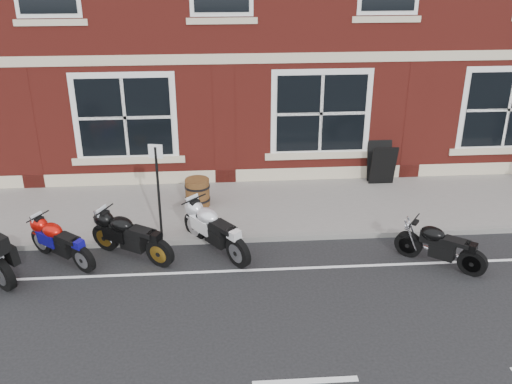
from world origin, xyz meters
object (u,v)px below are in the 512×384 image
at_px(moto_sport_black, 131,234).
at_px(moto_naked_black, 439,243).
at_px(barrel_planter, 197,192).
at_px(a_board_sign, 381,163).
at_px(moto_sport_red, 61,240).
at_px(moto_sport_silver, 216,228).
at_px(parking_sign, 158,185).

distance_m(moto_sport_black, moto_naked_black, 6.27).
distance_m(moto_sport_black, barrel_planter, 2.56).
bearing_deg(a_board_sign, moto_sport_red, -156.12).
relative_size(moto_sport_silver, barrel_planter, 2.66).
relative_size(a_board_sign, parking_sign, 0.52).
height_order(moto_sport_black, moto_sport_silver, moto_sport_silver).
bearing_deg(a_board_sign, moto_naked_black, -89.07).
bearing_deg(barrel_planter, moto_sport_silver, -78.54).
bearing_deg(parking_sign, moto_sport_red, -148.57).
bearing_deg(moto_naked_black, a_board_sign, 39.94).
bearing_deg(moto_sport_silver, barrel_planter, 65.33).
distance_m(moto_sport_silver, moto_naked_black, 4.56).
height_order(moto_sport_red, a_board_sign, a_board_sign).
bearing_deg(moto_sport_red, moto_sport_silver, -47.61).
xyz_separation_m(moto_sport_silver, a_board_sign, (4.41, 3.17, 0.11)).
bearing_deg(moto_sport_silver, moto_naked_black, -47.25).
xyz_separation_m(moto_sport_black, parking_sign, (0.56, 0.63, 0.82)).
xyz_separation_m(moto_sport_red, barrel_planter, (2.71, 2.25, -0.03)).
bearing_deg(parking_sign, moto_sport_black, -120.00).
xyz_separation_m(moto_sport_red, parking_sign, (1.95, 0.69, 0.86)).
bearing_deg(parking_sign, moto_sport_silver, -11.80).
height_order(moto_sport_red, moto_naked_black, moto_sport_red).
distance_m(moto_sport_black, a_board_sign, 6.97).
height_order(moto_sport_silver, barrel_planter, moto_sport_silver).
distance_m(moto_naked_black, parking_sign, 5.89).
height_order(moto_sport_silver, a_board_sign, a_board_sign).
relative_size(moto_sport_silver, moto_naked_black, 1.18).
relative_size(moto_sport_black, a_board_sign, 1.64).
bearing_deg(a_board_sign, parking_sign, -154.65).
relative_size(moto_naked_black, parking_sign, 0.72).
bearing_deg(barrel_planter, parking_sign, -115.98).
bearing_deg(moto_sport_red, moto_sport_black, -48.05).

